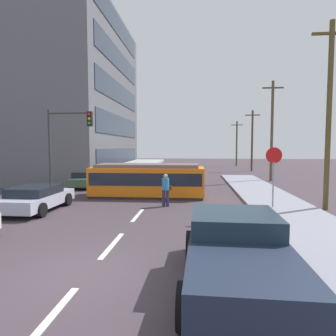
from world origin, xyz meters
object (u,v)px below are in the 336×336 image
(pedestrian_crossing, at_px, (166,188))
(stop_sign, at_px, (274,165))
(city_bus, at_px, (146,171))
(parked_sedan_far, at_px, (89,179))
(utility_pole_distant, at_px, (237,143))
(parked_sedan_mid, at_px, (37,198))
(utility_pole_far, at_px, (252,139))
(parked_sedan_furthest, at_px, (112,172))
(utility_pole_mid, at_px, (272,129))
(streetcar_tram, at_px, (148,180))
(utility_pole_near, at_px, (329,113))
(traffic_light_mast, at_px, (66,137))
(pickup_truck_parked, at_px, (236,252))

(pedestrian_crossing, bearing_deg, stop_sign, -3.81)
(pedestrian_crossing, bearing_deg, city_bus, 105.69)
(parked_sedan_far, distance_m, utility_pole_distant, 30.03)
(parked_sedan_mid, xyz_separation_m, utility_pole_distant, (14.01, 34.51, 3.11))
(pedestrian_crossing, height_order, utility_pole_far, utility_pole_far)
(parked_sedan_mid, xyz_separation_m, stop_sign, (11.25, 1.23, 1.57))
(parked_sedan_furthest, height_order, utility_pole_mid, utility_pole_mid)
(parked_sedan_mid, distance_m, stop_sign, 11.42)
(streetcar_tram, xyz_separation_m, parked_sedan_mid, (-4.62, -4.50, -0.41))
(utility_pole_near, xyz_separation_m, utility_pole_mid, (0.42, 12.14, -0.05))
(utility_pole_near, relative_size, utility_pole_far, 1.17)
(parked_sedan_mid, relative_size, utility_pole_near, 0.48)
(city_bus, height_order, utility_pole_far, utility_pole_far)
(parked_sedan_furthest, bearing_deg, streetcar_tram, -62.25)
(city_bus, xyz_separation_m, stop_sign, (7.81, -9.54, 1.11))
(parked_sedan_mid, xyz_separation_m, parked_sedan_far, (-0.61, 8.46, -0.00))
(stop_sign, relative_size, traffic_light_mast, 0.55)
(pickup_truck_parked, xyz_separation_m, utility_pole_far, (6.16, 31.60, 3.18))
(streetcar_tram, xyz_separation_m, parked_sedan_furthest, (-5.01, 9.52, -0.41))
(streetcar_tram, height_order, pickup_truck_parked, streetcar_tram)
(pickup_truck_parked, bearing_deg, traffic_light_mast, 129.19)
(pedestrian_crossing, relative_size, parked_sedan_mid, 0.39)
(pickup_truck_parked, distance_m, utility_pole_mid, 21.73)
(stop_sign, bearing_deg, parked_sedan_furthest, 132.30)
(utility_pole_mid, height_order, utility_pole_far, utility_pole_mid)
(pickup_truck_parked, xyz_separation_m, utility_pole_mid, (5.81, 20.60, 3.78))
(pedestrian_crossing, distance_m, pickup_truck_parked, 8.86)
(traffic_light_mast, relative_size, utility_pole_mid, 0.59)
(parked_sedan_mid, relative_size, parked_sedan_far, 0.94)
(traffic_light_mast, relative_size, utility_pole_distant, 0.73)
(parked_sedan_far, bearing_deg, parked_sedan_furthest, 87.81)
(parked_sedan_mid, bearing_deg, streetcar_tram, 44.24)
(parked_sedan_far, xyz_separation_m, utility_pole_far, (15.18, 16.18, 3.35))
(city_bus, relative_size, pickup_truck_parked, 1.21)
(parked_sedan_mid, bearing_deg, pickup_truck_parked, -39.62)
(stop_sign, xyz_separation_m, utility_pole_near, (2.55, 0.27, 2.44))
(pickup_truck_parked, bearing_deg, streetcar_tram, 108.32)
(parked_sedan_far, bearing_deg, parked_sedan_mid, -85.90)
(stop_sign, bearing_deg, pedestrian_crossing, 176.19)
(parked_sedan_furthest, bearing_deg, utility_pole_near, -41.44)
(pedestrian_crossing, distance_m, stop_sign, 5.38)
(traffic_light_mast, height_order, utility_pole_distant, utility_pole_distant)
(stop_sign, relative_size, utility_pole_near, 0.32)
(city_bus, height_order, utility_pole_near, utility_pole_near)
(utility_pole_near, bearing_deg, stop_sign, -173.98)
(pickup_truck_parked, bearing_deg, utility_pole_near, 57.52)
(streetcar_tram, bearing_deg, traffic_light_mast, -165.90)
(traffic_light_mast, xyz_separation_m, utility_pole_far, (14.56, 21.30, 0.36))
(streetcar_tram, height_order, utility_pole_mid, utility_pole_mid)
(utility_pole_near, bearing_deg, streetcar_tram, 161.89)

